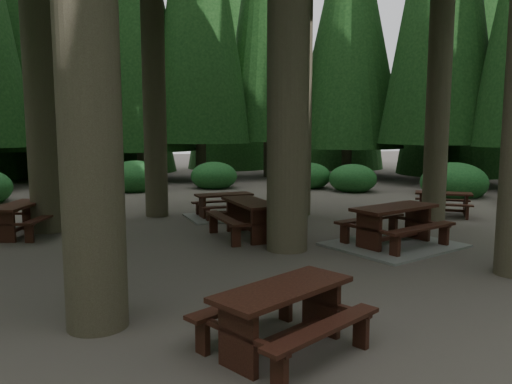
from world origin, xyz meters
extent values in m
plane|color=#514A42|center=(0.00, 0.00, 0.00)|extent=(80.00, 80.00, 0.00)
cube|color=gray|center=(3.09, -0.11, 0.03)|extent=(3.12, 2.86, 0.05)
cube|color=black|center=(3.09, -0.11, 0.83)|extent=(2.13, 1.43, 0.07)
cube|color=black|center=(2.86, 0.51, 0.50)|extent=(1.96, 0.96, 0.06)
cube|color=black|center=(3.33, -0.73, 0.50)|extent=(1.96, 0.96, 0.06)
cube|color=black|center=(2.35, -0.39, 0.40)|extent=(0.30, 0.60, 0.80)
cube|color=black|center=(2.35, -0.39, 0.46)|extent=(0.65, 1.53, 0.07)
cube|color=black|center=(3.84, 0.17, 0.40)|extent=(0.30, 0.60, 0.80)
cube|color=black|center=(3.84, 0.17, 0.46)|extent=(0.65, 1.53, 0.07)
cube|color=black|center=(3.09, -0.11, 0.20)|extent=(1.58, 0.67, 0.09)
cube|color=black|center=(-4.79, 3.09, 0.72)|extent=(1.16, 1.86, 0.06)
cube|color=black|center=(-4.24, 2.92, 0.43)|extent=(0.75, 1.73, 0.05)
cube|color=black|center=(-5.00, 2.43, 0.35)|extent=(0.53, 0.23, 0.69)
cube|color=black|center=(-5.00, 2.43, 0.41)|extent=(1.36, 0.49, 0.06)
cube|color=black|center=(-4.58, 3.75, 0.35)|extent=(0.53, 0.23, 0.69)
cube|color=black|center=(-4.58, 3.75, 0.41)|extent=(1.36, 0.49, 0.06)
cube|color=black|center=(-4.79, 3.09, 0.17)|extent=(0.50, 1.40, 0.08)
cube|color=gray|center=(0.29, 4.17, 0.03)|extent=(2.17, 1.87, 0.05)
cube|color=black|center=(0.29, 4.17, 0.65)|extent=(1.62, 0.78, 0.05)
cube|color=black|center=(0.23, 4.69, 0.39)|extent=(1.58, 0.39, 0.04)
cube|color=black|center=(0.35, 3.65, 0.39)|extent=(1.58, 0.39, 0.04)
cube|color=black|center=(-0.33, 4.10, 0.31)|extent=(0.12, 0.48, 0.63)
cube|color=black|center=(-0.33, 4.10, 0.36)|extent=(0.21, 1.26, 0.05)
cube|color=black|center=(0.91, 4.24, 0.31)|extent=(0.12, 0.48, 0.63)
cube|color=black|center=(0.91, 4.24, 0.36)|extent=(0.21, 1.26, 0.05)
cube|color=black|center=(0.29, 4.17, 0.16)|extent=(1.30, 0.22, 0.07)
cube|color=black|center=(6.46, 2.92, 0.64)|extent=(1.61, 1.34, 0.05)
cube|color=black|center=(6.74, 3.35, 0.38)|extent=(1.40, 1.02, 0.04)
cube|color=black|center=(6.18, 2.49, 0.38)|extent=(1.40, 1.02, 0.04)
cube|color=black|center=(5.95, 3.26, 0.31)|extent=(0.32, 0.43, 0.61)
cube|color=black|center=(5.95, 3.26, 0.36)|extent=(0.74, 1.07, 0.05)
cube|color=black|center=(6.97, 2.58, 0.31)|extent=(0.32, 0.43, 0.61)
cube|color=black|center=(6.97, 2.58, 0.36)|extent=(0.74, 1.07, 0.05)
cube|color=black|center=(6.46, 2.92, 0.15)|extent=(1.10, 0.76, 0.07)
cube|color=black|center=(-0.76, -4.27, 0.72)|extent=(1.83, 1.44, 0.06)
cube|color=black|center=(-1.04, -3.77, 0.43)|extent=(1.62, 1.06, 0.05)
cube|color=black|center=(-0.47, -4.77, 0.43)|extent=(1.62, 1.06, 0.05)
cube|color=black|center=(-1.36, -4.62, 0.35)|extent=(0.33, 0.50, 0.69)
cube|color=black|center=(-1.36, -4.62, 0.40)|extent=(0.76, 1.24, 0.06)
cube|color=black|center=(-0.16, -3.93, 0.35)|extent=(0.33, 0.50, 0.69)
cube|color=black|center=(-0.16, -3.93, 0.40)|extent=(0.76, 1.24, 0.06)
cube|color=black|center=(-0.76, -4.27, 0.17)|extent=(1.29, 0.78, 0.08)
cube|color=black|center=(0.38, 1.56, 0.81)|extent=(1.00, 2.02, 0.06)
cube|color=black|center=(1.02, 1.65, 0.48)|extent=(0.52, 1.96, 0.05)
cube|color=black|center=(-0.26, 1.48, 0.48)|extent=(0.52, 1.96, 0.05)
cube|color=black|center=(0.28, 2.33, 0.39)|extent=(0.60, 0.16, 0.77)
cube|color=black|center=(0.28, 2.33, 0.45)|extent=(1.56, 0.29, 0.06)
cube|color=black|center=(0.48, 0.80, 0.39)|extent=(0.60, 0.16, 0.77)
cube|color=black|center=(0.48, 0.80, 0.45)|extent=(1.56, 0.29, 0.06)
cube|color=black|center=(0.38, 1.56, 0.19)|extent=(0.29, 1.61, 0.09)
ellipsoid|color=#1C5220|center=(9.44, 6.45, 0.40)|extent=(2.42, 2.42, 1.49)
ellipsoid|color=#1C5220|center=(6.43, 8.69, 0.40)|extent=(1.90, 1.90, 1.17)
ellipsoid|color=#1C5220|center=(5.14, 10.17, 0.40)|extent=(1.84, 1.84, 1.13)
ellipsoid|color=#1C5220|center=(1.30, 11.25, 0.40)|extent=(1.95, 1.95, 1.20)
ellipsoid|color=#1C5220|center=(-1.94, 11.21, 0.40)|extent=(2.31, 2.31, 1.42)
ellipsoid|color=#1C5220|center=(-4.09, 10.56, 0.40)|extent=(1.93, 1.93, 1.19)
cone|color=black|center=(8.89, 14.45, 8.24)|extent=(5.73, 5.73, 13.48)
cone|color=black|center=(-1.44, 15.36, 7.89)|extent=(5.17, 5.17, 12.91)
cone|color=black|center=(-6.57, 16.72, 8.10)|extent=(5.82, 5.82, 13.26)
cone|color=black|center=(11.00, 19.74, 9.51)|extent=(5.26, 5.26, 19.02)
cone|color=black|center=(4.25, 21.60, 8.07)|extent=(5.34, 5.34, 16.14)
cone|color=black|center=(-2.52, 20.86, 8.43)|extent=(6.57, 6.57, 16.86)
camera|label=1|loc=(-2.45, -9.36, 2.49)|focal=35.00mm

